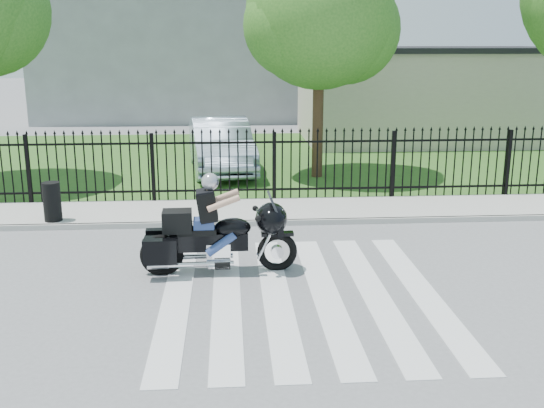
{
  "coord_description": "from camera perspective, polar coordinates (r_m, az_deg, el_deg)",
  "views": [
    {
      "loc": [
        -1.13,
        -9.53,
        4.03
      ],
      "look_at": [
        -0.33,
        2.05,
        1.0
      ],
      "focal_mm": 42.0,
      "sensor_mm": 36.0,
      "label": 1
    }
  ],
  "objects": [
    {
      "name": "ground",
      "position": [
        10.41,
        2.61,
        -8.16
      ],
      "size": [
        120.0,
        120.0,
        0.0
      ],
      "primitive_type": "plane",
      "color": "slate",
      "rests_on": "ground"
    },
    {
      "name": "building_tall",
      "position": [
        35.63,
        -7.3,
        17.68
      ],
      "size": [
        15.0,
        10.0,
        12.0
      ],
      "primitive_type": "cube",
      "color": "#979A9F",
      "rests_on": "ground"
    },
    {
      "name": "crosswalk",
      "position": [
        10.4,
        2.61,
        -8.13
      ],
      "size": [
        5.0,
        5.5,
        0.01
      ],
      "primitive_type": null,
      "color": "silver",
      "rests_on": "ground"
    },
    {
      "name": "grass_strip",
      "position": [
        21.93,
        -0.94,
        4.06
      ],
      "size": [
        40.0,
        12.0,
        0.02
      ],
      "primitive_type": "cube",
      "color": "#295C1F",
      "rests_on": "ground"
    },
    {
      "name": "litter_bin",
      "position": [
        14.78,
        -19.11,
        0.2
      ],
      "size": [
        0.49,
        0.49,
        0.87
      ],
      "primitive_type": "cylinder",
      "rotation": [
        0.0,
        0.0,
        -0.36
      ],
      "color": "black",
      "rests_on": "sidewalk"
    },
    {
      "name": "iron_fence",
      "position": [
        15.88,
        0.2,
        3.27
      ],
      "size": [
        26.0,
        0.04,
        1.8
      ],
      "color": "black",
      "rests_on": "ground"
    },
    {
      "name": "building_low_roof",
      "position": [
        26.8,
        14.09,
        13.28
      ],
      "size": [
        10.2,
        6.2,
        0.2
      ],
      "primitive_type": "cube",
      "color": "black",
      "rests_on": "building_low"
    },
    {
      "name": "building_low",
      "position": [
        26.89,
        13.85,
        9.34
      ],
      "size": [
        10.0,
        6.0,
        3.5
      ],
      "primitive_type": "cube",
      "color": "#B3A795",
      "rests_on": "ground"
    },
    {
      "name": "parked_car",
      "position": [
        19.79,
        -4.61,
        5.29
      ],
      "size": [
        2.25,
        5.11,
        1.63
      ],
      "primitive_type": "imported",
      "rotation": [
        0.0,
        0.0,
        0.11
      ],
      "color": "#99ABC1",
      "rests_on": "grass_strip"
    },
    {
      "name": "motorcycle_rider",
      "position": [
        11.18,
        -5.17,
        -2.48
      ],
      "size": [
        2.78,
        0.85,
        1.84
      ],
      "rotation": [
        0.0,
        0.0,
        0.03
      ],
      "color": "black",
      "rests_on": "ground"
    },
    {
      "name": "tree_mid",
      "position": [
        18.73,
        4.3,
        16.53
      ],
      "size": [
        4.2,
        4.2,
        6.78
      ],
      "color": "#382316",
      "rests_on": "ground"
    },
    {
      "name": "curb",
      "position": [
        14.14,
        0.78,
        -1.67
      ],
      "size": [
        40.0,
        0.12,
        0.12
      ],
      "primitive_type": "cube",
      "color": "#ADAAA3",
      "rests_on": "ground"
    },
    {
      "name": "sidewalk",
      "position": [
        15.1,
        0.47,
        -0.61
      ],
      "size": [
        40.0,
        2.0,
        0.12
      ],
      "primitive_type": "cube",
      "color": "#ADAAA3",
      "rests_on": "ground"
    }
  ]
}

